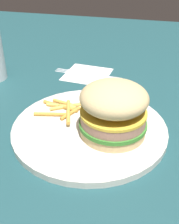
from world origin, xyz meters
name	(u,v)px	position (x,y,z in m)	size (l,w,h in m)	color
ground_plane	(77,125)	(0.00, 0.00, 0.00)	(1.60, 1.60, 0.00)	#1E474C
plate	(90,129)	(0.03, -0.02, 0.01)	(0.28, 0.28, 0.01)	silver
sandwich	(114,110)	(0.07, -0.03, 0.06)	(0.12, 0.12, 0.09)	tan
fries_pile	(63,109)	(-0.03, 0.02, 0.02)	(0.08, 0.09, 0.01)	gold
napkin	(87,74)	(-0.04, 0.22, 0.00)	(0.11, 0.11, 0.00)	white
fork	(87,73)	(-0.04, 0.22, 0.00)	(0.17, 0.03, 0.00)	silver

